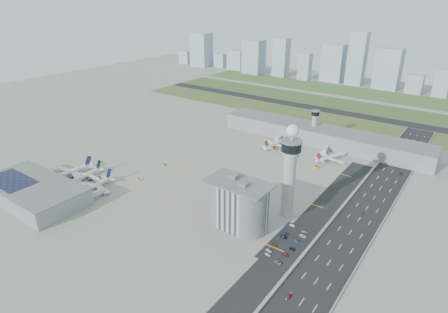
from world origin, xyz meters
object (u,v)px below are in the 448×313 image
Objects in this scene: jet_bridge_far_0 at (280,137)px; car_lot_0 at (268,254)px; tug_1 at (100,178)px; car_lot_9 at (297,241)px; secondary_tower at (314,123)px; car_hw_4 at (401,148)px; control_tower at (290,168)px; car_lot_5 at (292,225)px; tug_5 at (316,167)px; admin_building at (238,204)px; car_lot_10 at (303,236)px; airplane_near_b at (85,173)px; jet_bridge_near_1 at (64,186)px; jet_bridge_near_0 at (42,176)px; tug_3 at (164,165)px; car_lot_6 at (278,263)px; jet_bridge_far_1 at (327,148)px; car_lot_2 at (274,245)px; car_lot_11 at (305,232)px; car_lot_4 at (285,234)px; car_lot_1 at (269,251)px; car_hw_1 at (361,213)px; airplane_near_c at (92,184)px; tug_2 at (139,179)px; airplane_far_b at (332,155)px; tug_0 at (101,162)px; jet_bridge_near_2 at (88,198)px; car_lot_3 at (284,237)px; airplane_near_a at (68,170)px; airplane_far_a at (277,141)px; car_hw_2 at (401,173)px; car_lot_7 at (286,255)px; car_lot_8 at (292,249)px.

car_lot_0 is (81.72, -170.37, -2.25)m from jet_bridge_far_0.
tug_1 is 0.73× the size of car_lot_9.
car_hw_4 is at bearing 19.48° from secondary_tower.
car_lot_5 is at bearing -47.88° from control_tower.
admin_building is at bearing -76.98° from tug_5.
airplane_near_b is at bearing 103.66° from car_lot_10.
jet_bridge_near_1 is at bearing -118.17° from secondary_tower.
jet_bridge_near_0 reaches higher than tug_3.
jet_bridge_near_0 is 205.94m from car_lot_6.
secondary_tower is at bearing -139.29° from jet_bridge_far_1.
car_lot_2 is 0.90× the size of car_lot_11.
jet_bridge_near_1 reaches higher than car_lot_4.
airplane_near_b is 9.14× the size of car_lot_1.
car_lot_9 reaches higher than car_hw_1.
tug_2 is at bearing 147.58° from airplane_near_c.
admin_building is 34.09m from car_lot_2.
airplane_far_b is 12.82× the size of tug_1.
tug_2 is (15.85, 32.17, -4.53)m from airplane_near_c.
admin_building is 152.95m from tug_0.
car_lot_3 is (136.41, 43.55, -2.25)m from jet_bridge_near_2.
tug_2 is 140.61m from car_lot_10.
car_lot_1 is 31.85m from car_lot_5.
airplane_near_a reaches higher than car_lot_10.
car_lot_1 is (195.56, 25.98, -2.20)m from jet_bridge_near_0.
secondary_tower is 212.16m from tug_1.
secondary_tower reaches higher than car_lot_0.
jet_bridge_far_1 reaches higher than car_lot_10.
jet_bridge_near_1 reaches higher than car_lot_9.
tug_1 is at bearing 89.52° from car_lot_0.
jet_bridge_far_1 is 177.78m from car_lot_6.
jet_bridge_far_1 is at bearing -153.62° from tug_0.
airplane_far_b reaches higher than car_lot_1.
car_lot_4 reaches higher than car_lot_9.
jet_bridge_near_0 is 3.47× the size of car_lot_2.
tug_1 is at bearing -42.65° from jet_bridge_near_0.
airplane_far_b is at bearing -81.98° from airplane_far_a.
car_hw_2 is (114.45, 4.17, -4.88)m from airplane_far_a.
jet_bridge_near_1 is at bearing -162.09° from car_hw_1.
control_tower is 18.23× the size of car_lot_0.
car_lot_2 is at bearing 70.37° from car_lot_7.
car_lot_5 is at bearing -56.82° from jet_bridge_near_2.
tug_1 is 32.70m from tug_2.
airplane_near_b is 214.18m from airplane_far_b.
jet_bridge_near_1 and jet_bridge_near_2 have the same top height.
airplane_far_a is 11.15× the size of car_lot_8.
control_tower is 4.61× the size of jet_bridge_near_2.
jet_bridge_far_0 is 3.72× the size of car_lot_4.
airplane_far_b is 10.33× the size of car_lot_5.
car_lot_3 is at bearing -141.09° from airplane_far_a.
tug_1 is at bearing 93.69° from car_lot_7.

